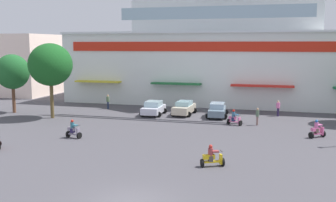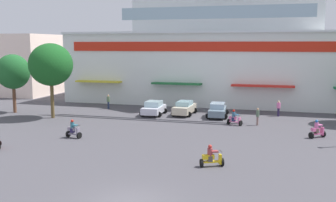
{
  "view_description": "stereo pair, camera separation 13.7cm",
  "coord_description": "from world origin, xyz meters",
  "views": [
    {
      "loc": [
        6.81,
        -17.46,
        7.66
      ],
      "look_at": [
        -2.43,
        15.93,
        2.75
      ],
      "focal_mm": 42.9,
      "sensor_mm": 36.0,
      "label": 1
    },
    {
      "loc": [
        6.94,
        -17.42,
        7.66
      ],
      "look_at": [
        -2.43,
        15.93,
        2.75
      ],
      "focal_mm": 42.9,
      "sensor_mm": 36.0,
      "label": 2
    }
  ],
  "objects": [
    {
      "name": "pedestrian_0",
      "position": [
        -12.75,
        26.27,
        0.97
      ],
      "size": [
        0.51,
        0.51,
        1.71
      ],
      "color": "#232F4B",
      "rests_on": "ground"
    },
    {
      "name": "scooter_rider_6",
      "position": [
        2.86,
        20.6,
        0.61
      ],
      "size": [
        1.52,
        1.07,
        1.49
      ],
      "color": "black",
      "rests_on": "ground"
    },
    {
      "name": "plaza_tree_0",
      "position": [
        -15.93,
        19.21,
        5.57
      ],
      "size": [
        4.47,
        4.61,
        7.78
      ],
      "color": "brown",
      "rests_on": "ground"
    },
    {
      "name": "parked_car_0",
      "position": [
        -6.24,
        23.71,
        0.77
      ],
      "size": [
        2.53,
        4.07,
        1.54
      ],
      "color": "silver",
      "rests_on": "ground"
    },
    {
      "name": "ground_plane",
      "position": [
        0.0,
        13.0,
        0.0
      ],
      "size": [
        128.0,
        128.0,
        0.0
      ],
      "primitive_type": "plane",
      "color": "#4A484E"
    },
    {
      "name": "scooter_rider_4",
      "position": [
        10.04,
        17.12,
        0.63
      ],
      "size": [
        1.44,
        1.33,
        1.52
      ],
      "color": "black",
      "rests_on": "ground"
    },
    {
      "name": "pedestrian_2",
      "position": [
        6.87,
        26.57,
        0.96
      ],
      "size": [
        0.44,
        0.44,
        1.7
      ],
      "color": "#2C2045",
      "rests_on": "ground"
    },
    {
      "name": "pedestrian_1",
      "position": [
        4.99,
        21.06,
        0.96
      ],
      "size": [
        0.38,
        0.38,
        1.67
      ],
      "color": "#81625B",
      "rests_on": "ground"
    },
    {
      "name": "flank_building_left",
      "position": [
        -31.72,
        37.29,
        4.57
      ],
      "size": [
        10.32,
        12.0,
        9.15
      ],
      "color": "#FCDFCD",
      "rests_on": "ground"
    },
    {
      "name": "scooter_rider_0",
      "position": [
        2.95,
        6.91,
        0.58
      ],
      "size": [
        1.57,
        1.11,
        1.43
      ],
      "color": "black",
      "rests_on": "ground"
    },
    {
      "name": "plaza_tree_2",
      "position": [
        -21.87,
        20.99,
        4.61
      ],
      "size": [
        3.91,
        3.38,
        6.57
      ],
      "color": "brown",
      "rests_on": "ground"
    },
    {
      "name": "colonial_building",
      "position": [
        0.0,
        36.97,
        7.63
      ],
      "size": [
        41.48,
        19.16,
        18.24
      ],
      "color": "white",
      "rests_on": "ground"
    },
    {
      "name": "scooter_rider_2",
      "position": [
        -9.34,
        11.65,
        0.64
      ],
      "size": [
        1.38,
        0.77,
        1.53
      ],
      "color": "black",
      "rests_on": "ground"
    },
    {
      "name": "parked_car_1",
      "position": [
        -3.05,
        24.76,
        0.77
      ],
      "size": [
        2.36,
        4.33,
        1.51
      ],
      "color": "beige",
      "rests_on": "ground"
    },
    {
      "name": "parked_car_2",
      "position": [
        0.64,
        24.43,
        0.75
      ],
      "size": [
        2.53,
        4.52,
        1.5
      ],
      "color": "slate",
      "rests_on": "ground"
    }
  ]
}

